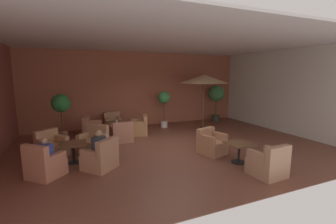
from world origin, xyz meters
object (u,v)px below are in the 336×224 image
at_px(potted_tree_mid_right, 216,96).
at_px(armchair_front_right_north, 94,142).
at_px(armchair_front_left_west, 140,128).
at_px(armchair_front_right_east, 52,147).
at_px(armchair_front_right_south, 44,165).
at_px(armchair_mid_center_east, 268,164).
at_px(potted_tree_mid_left, 164,101).
at_px(armchair_front_left_south, 122,134).
at_px(potted_tree_left_corner, 61,107).
at_px(cafe_table_front_right, 73,147).
at_px(patron_blue_shirt, 45,151).
at_px(armchair_front_left_north, 113,124).
at_px(iced_drink_cup, 117,121).
at_px(patron_by_window, 99,144).
at_px(cafe_table_mid_center, 239,148).
at_px(patio_umbrella_tall_red, 204,79).
at_px(armchair_mid_center_north, 211,144).
at_px(cafe_table_front_left, 116,125).
at_px(armchair_front_right_west, 101,158).
at_px(armchair_front_left_east, 92,129).

bearing_deg(potted_tree_mid_right, armchair_front_right_north, -157.94).
relative_size(armchair_front_left_west, armchair_front_right_east, 0.87).
height_order(armchair_front_right_south, potted_tree_mid_right, potted_tree_mid_right).
distance_m(armchair_mid_center_east, potted_tree_mid_left, 6.31).
bearing_deg(armchair_front_right_east, armchair_front_left_south, 19.08).
relative_size(armchair_front_right_east, potted_tree_left_corner, 0.56).
height_order(cafe_table_front_right, patron_blue_shirt, patron_blue_shirt).
bearing_deg(armchair_front_left_north, potted_tree_left_corner, -152.95).
bearing_deg(potted_tree_mid_left, armchair_front_left_west, -149.25).
distance_m(potted_tree_left_corner, iced_drink_cup, 2.20).
height_order(armchair_front_right_south, patron_by_window, patron_by_window).
height_order(armchair_front_left_south, iced_drink_cup, armchair_front_left_south).
distance_m(cafe_table_front_right, armchair_front_right_east, 1.04).
bearing_deg(cafe_table_mid_center, iced_drink_cup, 122.34).
height_order(armchair_front_right_south, patio_umbrella_tall_red, patio_umbrella_tall_red).
bearing_deg(cafe_table_mid_center, patio_umbrella_tall_red, 72.01).
bearing_deg(armchair_mid_center_north, armchair_mid_center_east, -79.39).
relative_size(cafe_table_front_right, patron_by_window, 1.16).
bearing_deg(armchair_front_right_south, cafe_table_front_left, 54.56).
bearing_deg(cafe_table_front_left, armchair_mid_center_east, -62.74).
bearing_deg(cafe_table_front_left, potted_tree_left_corner, -177.90).
bearing_deg(armchair_front_right_east, armchair_front_right_west, -50.07).
relative_size(armchair_front_left_east, armchair_mid_center_east, 1.09).
relative_size(patio_umbrella_tall_red, potted_tree_left_corner, 1.39).
height_order(cafe_table_front_right, armchair_front_right_north, armchair_front_right_north).
xyz_separation_m(cafe_table_front_right, patron_blue_shirt, (-0.66, -0.74, 0.21)).
xyz_separation_m(cafe_table_mid_center, iced_drink_cup, (-2.80, 4.41, 0.21)).
bearing_deg(armchair_front_left_east, cafe_table_front_left, -15.14).
relative_size(armchair_front_left_south, cafe_table_front_right, 1.02).
bearing_deg(potted_tree_mid_left, armchair_mid_center_east, -86.43).
relative_size(armchair_front_left_west, potted_tree_mid_right, 0.45).
xyz_separation_m(armchair_front_left_west, cafe_table_front_right, (-2.70, -2.40, 0.17)).
xyz_separation_m(cafe_table_front_left, patio_umbrella_tall_red, (4.19, -0.23, 1.92)).
distance_m(armchair_front_right_east, patio_umbrella_tall_red, 7.06).
xyz_separation_m(armchair_front_left_north, armchair_front_right_west, (-1.06, -4.41, 0.00)).
height_order(armchair_front_left_east, armchair_front_right_east, armchair_front_right_east).
xyz_separation_m(armchair_front_left_south, cafe_table_front_right, (-1.77, -1.64, 0.18)).
bearing_deg(armchair_front_right_north, armchair_mid_center_east, -43.31).
height_order(armchair_front_left_east, patron_blue_shirt, patron_blue_shirt).
xyz_separation_m(armchair_front_left_south, armchair_front_left_west, (0.94, 0.76, 0.01)).
bearing_deg(potted_tree_mid_right, armchair_mid_center_north, -125.90).
height_order(armchair_front_right_west, cafe_table_mid_center, armchair_front_right_west).
bearing_deg(patron_by_window, cafe_table_front_right, 132.02).
bearing_deg(iced_drink_cup, potted_tree_mid_right, 10.31).
bearing_deg(iced_drink_cup, armchair_front_right_south, -126.38).
bearing_deg(patron_blue_shirt, potted_tree_left_corner, 84.56).
xyz_separation_m(armchair_front_right_north, potted_tree_mid_right, (6.81, 2.76, 1.12)).
height_order(patio_umbrella_tall_red, potted_tree_left_corner, patio_umbrella_tall_red).
relative_size(armchair_front_left_west, armchair_mid_center_east, 1.05).
bearing_deg(armchair_front_left_south, cafe_table_mid_center, -51.84).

